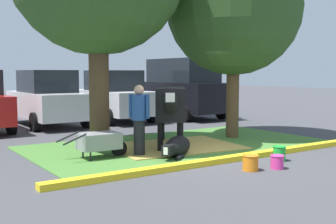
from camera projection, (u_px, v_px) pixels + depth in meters
ground_plane at (206, 156)px, 9.95m from camera, size 80.00×80.00×0.00m
grass_island at (180, 145)px, 11.46m from camera, size 7.89×4.38×0.02m
curb_yellow at (241, 157)px, 9.52m from camera, size 9.09×0.24×0.12m
hay_bedding at (174, 147)px, 11.08m from camera, size 3.46×2.76×0.04m
shade_tree_right at (234, 8)px, 12.43m from camera, size 3.95×3.95×5.81m
cow_holstein at (171, 103)px, 11.04m from camera, size 2.11×2.77×1.60m
calf_lying at (177, 147)px, 9.81m from camera, size 1.26×1.02×0.48m
person_handler at (139, 118)px, 9.84m from camera, size 0.34×0.46×1.65m
wheelbarrow at (100, 141)px, 9.63m from camera, size 1.60×0.62×0.63m
bucket_orange at (250, 162)px, 8.45m from camera, size 0.33×0.33×0.32m
bucket_pink at (277, 162)px, 8.62m from camera, size 0.29×0.29×0.28m
bucket_green at (279, 153)px, 9.38m from camera, size 0.29×0.29×0.33m
hatchback_white at (47, 99)px, 15.63m from camera, size 2.03×4.41×2.02m
sedan_silver at (113, 96)px, 17.13m from camera, size 2.03×4.41×2.02m
suv_black at (182, 88)px, 18.41m from camera, size 2.13×4.61×2.52m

